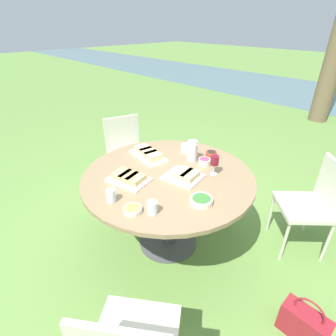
{
  "coord_description": "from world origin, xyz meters",
  "views": [
    {
      "loc": [
        1.39,
        -1.3,
        1.91
      ],
      "look_at": [
        0.0,
        0.0,
        0.83
      ],
      "focal_mm": 28.0,
      "sensor_mm": 36.0,
      "label": 1
    }
  ],
  "objects_px": {
    "chair_far_back": "(126,147)",
    "water_pitcher": "(192,151)",
    "chair_near_right": "(315,200)",
    "handbag": "(304,324)",
    "dining_table": "(168,184)",
    "wine_glass": "(215,161)"
  },
  "relations": [
    {
      "from": "wine_glass",
      "to": "handbag",
      "type": "xyz_separation_m",
      "value": [
        1.01,
        -0.22,
        -0.77
      ]
    },
    {
      "from": "dining_table",
      "to": "chair_near_right",
      "type": "distance_m",
      "value": 1.3
    },
    {
      "from": "chair_far_back",
      "to": "water_pitcher",
      "type": "distance_m",
      "value": 1.16
    },
    {
      "from": "water_pitcher",
      "to": "dining_table",
      "type": "bearing_deg",
      "value": -84.44
    },
    {
      "from": "handbag",
      "to": "chair_far_back",
      "type": "bearing_deg",
      "value": 173.23
    },
    {
      "from": "dining_table",
      "to": "handbag",
      "type": "distance_m",
      "value": 1.38
    },
    {
      "from": "handbag",
      "to": "dining_table",
      "type": "bearing_deg",
      "value": -177.23
    },
    {
      "from": "chair_far_back",
      "to": "wine_glass",
      "type": "relative_size",
      "value": 5.25
    },
    {
      "from": "chair_far_back",
      "to": "handbag",
      "type": "height_order",
      "value": "chair_far_back"
    },
    {
      "from": "chair_near_right",
      "to": "chair_far_back",
      "type": "relative_size",
      "value": 1.0
    },
    {
      "from": "chair_far_back",
      "to": "handbag",
      "type": "bearing_deg",
      "value": -6.77
    },
    {
      "from": "chair_far_back",
      "to": "dining_table",
      "type": "bearing_deg",
      "value": -16.95
    },
    {
      "from": "water_pitcher",
      "to": "chair_near_right",
      "type": "bearing_deg",
      "value": 31.88
    },
    {
      "from": "wine_glass",
      "to": "chair_near_right",
      "type": "bearing_deg",
      "value": 44.55
    },
    {
      "from": "dining_table",
      "to": "wine_glass",
      "type": "relative_size",
      "value": 8.53
    },
    {
      "from": "chair_far_back",
      "to": "water_pitcher",
      "type": "height_order",
      "value": "water_pitcher"
    },
    {
      "from": "chair_near_right",
      "to": "water_pitcher",
      "type": "relative_size",
      "value": 4.59
    },
    {
      "from": "chair_near_right",
      "to": "chair_far_back",
      "type": "bearing_deg",
      "value": -164.42
    },
    {
      "from": "chair_near_right",
      "to": "wine_glass",
      "type": "distance_m",
      "value": 0.98
    },
    {
      "from": "chair_near_right",
      "to": "chair_far_back",
      "type": "distance_m",
      "value": 2.13
    },
    {
      "from": "chair_near_right",
      "to": "dining_table",
      "type": "bearing_deg",
      "value": -134.64
    },
    {
      "from": "chair_near_right",
      "to": "handbag",
      "type": "distance_m",
      "value": 1.01
    }
  ]
}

